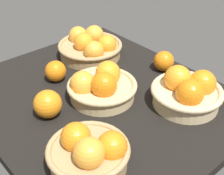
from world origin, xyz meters
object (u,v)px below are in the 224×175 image
(basket_near_left, at_px, (188,92))
(basket_far_left, at_px, (90,152))
(basket_center, at_px, (100,86))
(basket_near_right, at_px, (91,46))
(loose_orange_front_gap, at_px, (56,71))
(loose_orange_back_gap, at_px, (164,61))
(loose_orange_side_gap, at_px, (48,104))

(basket_near_left, distance_m, basket_far_left, 0.38)
(basket_center, relative_size, basket_near_right, 0.89)
(loose_orange_front_gap, xyz_separation_m, loose_orange_back_gap, (-0.20, -0.33, 0.00))
(basket_far_left, height_order, basket_near_right, basket_far_left)
(basket_near_left, bearing_deg, basket_near_right, 3.59)
(basket_near_left, height_order, basket_far_left, basket_near_left)
(basket_near_left, bearing_deg, basket_center, 41.22)
(basket_near_left, bearing_deg, loose_orange_side_gap, 56.40)
(basket_far_left, bearing_deg, loose_orange_front_gap, -21.47)
(loose_orange_back_gap, xyz_separation_m, loose_orange_side_gap, (0.05, 0.45, 0.00))
(basket_near_left, distance_m, loose_orange_front_gap, 0.44)
(loose_orange_front_gap, height_order, loose_orange_back_gap, same)
(basket_far_left, xyz_separation_m, loose_orange_front_gap, (0.39, -0.15, -0.01))
(basket_center, height_order, basket_near_left, basket_near_left)
(basket_far_left, height_order, loose_orange_side_gap, basket_far_left)
(basket_far_left, distance_m, loose_orange_front_gap, 0.42)
(basket_center, relative_size, basket_near_left, 1.01)
(basket_far_left, xyz_separation_m, loose_orange_side_gap, (0.24, -0.03, -0.01))
(basket_near_left, bearing_deg, loose_orange_front_gap, 30.56)
(basket_near_right, relative_size, loose_orange_side_gap, 2.98)
(basket_center, relative_size, loose_orange_side_gap, 2.65)
(basket_near_right, relative_size, loose_orange_back_gap, 3.38)
(basket_near_right, xyz_separation_m, loose_orange_back_gap, (-0.26, -0.13, -0.01))
(basket_far_left, distance_m, basket_near_right, 0.57)
(loose_orange_front_gap, bearing_deg, loose_orange_back_gap, -120.65)
(loose_orange_side_gap, bearing_deg, basket_near_left, -123.60)
(loose_orange_front_gap, distance_m, loose_orange_side_gap, 0.19)
(basket_center, distance_m, loose_orange_back_gap, 0.28)
(basket_center, xyz_separation_m, loose_orange_side_gap, (0.03, 0.17, -0.00))
(basket_near_right, height_order, loose_orange_front_gap, basket_near_right)
(basket_center, distance_m, basket_near_right, 0.28)
(basket_near_left, xyz_separation_m, basket_near_right, (0.44, 0.03, -0.00))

